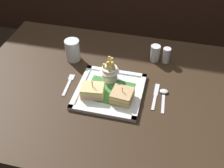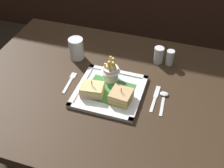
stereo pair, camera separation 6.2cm
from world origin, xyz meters
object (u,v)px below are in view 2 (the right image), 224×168
Objects in this scene: spoon at (164,97)px; salt_shaker at (158,56)px; square_plate at (109,91)px; pepper_shaker at (170,58)px; water_glass at (76,50)px; dining_table at (114,105)px; fork at (70,81)px; sandwich_half_right at (121,96)px; sandwich_half_left at (92,90)px; fries_cup at (111,71)px; knife at (155,97)px.

spoon is 1.70× the size of salt_shaker.
square_plate is 0.22m from spoon.
spoon is 0.23m from pepper_shaker.
water_glass is 1.28× the size of salt_shaker.
dining_table is 0.23m from spoon.
salt_shaker is (0.34, 0.25, 0.03)m from fork.
sandwich_half_right is at bearing -53.00° from dining_table.
sandwich_half_left reaches higher than pepper_shaker.
square_plate reaches higher than dining_table.
spoon is at bearing 3.51° from dining_table.
salt_shaker is 1.07× the size of pepper_shaker.
pepper_shaker is (0.43, 0.08, -0.01)m from water_glass.
fork is at bearing 175.89° from square_plate.
square_plate is at bearing 31.45° from sandwich_half_left.
salt_shaker is at bearing 48.96° from fries_cup.
sandwich_half_left is (-0.06, -0.04, 0.03)m from square_plate.
water_glass reaches higher than knife.
spoon is (0.24, -0.04, -0.05)m from fries_cup.
dining_table is 8.03× the size of knife.
salt_shaker is at bearing 106.61° from spoon.
sandwich_half_left reaches higher than sandwich_half_right.
sandwich_half_left reaches higher than fork.
spoon is at bearing 9.14° from square_plate.
spoon is at bearing 3.15° from fork.
sandwich_half_right is 0.78× the size of fries_cup.
square_plate is at bearing -127.54° from pepper_shaker.
square_plate is 0.19m from knife.
square_plate is 0.08m from sandwich_half_right.
pepper_shaker is at bearing 48.82° from sandwich_half_left.
dining_table is 15.78× the size of salt_shaker.
pepper_shaker reaches higher than spoon.
sandwich_half_right is at bearing -11.63° from fork.
spoon is (0.22, 0.04, -0.00)m from square_plate.
knife is (0.17, 0.01, 0.10)m from dining_table.
knife is (0.13, 0.07, -0.03)m from sandwich_half_right.
pepper_shaker is (0.19, 0.24, 0.13)m from dining_table.
sandwich_half_right is 0.15m from knife.
spoon reaches higher than dining_table.
spoon is (0.16, 0.07, -0.03)m from sandwich_half_right.
salt_shaker is at bearing 73.31° from sandwich_half_right.
square_plate is 0.18m from fork.
salt_shaker is at bearing 180.00° from pepper_shaker.
sandwich_half_right is 0.65× the size of fork.
salt_shaker is (0.37, 0.08, -0.01)m from water_glass.
water_glass is 0.74× the size of fork.
fork is at bearing -177.22° from dining_table.
knife is 2.10× the size of pepper_shaker.
water_glass is (-0.22, 0.18, 0.04)m from square_plate.
square_plate is at bearing -170.86° from spoon.
water_glass reaches higher than dining_table.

